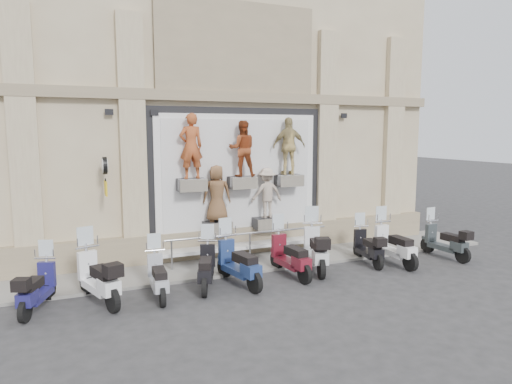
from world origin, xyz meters
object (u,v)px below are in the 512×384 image
Objects in this scene: clock_sign_bracket at (105,171)px; scooter_c at (158,268)px; scooter_i at (394,237)px; guard_rail at (250,248)px; scooter_f at (290,247)px; scooter_b at (98,267)px; scooter_e at (238,254)px; scooter_g at (316,240)px; scooter_h at (368,240)px; scooter_a at (37,278)px; scooter_j at (445,234)px; scooter_d at (206,258)px.

scooter_c is (0.90, -2.20, -2.10)m from clock_sign_bracket.
guard_rail is at bearing 157.62° from scooter_i.
scooter_f reaches higher than scooter_c.
scooter_e is at bearing -19.66° from scooter_b.
scooter_i is at bearing -19.21° from scooter_b.
scooter_b is at bearing -158.57° from scooter_g.
guard_rail is 3.45m from scooter_h.
clock_sign_bracket is 0.52× the size of scooter_f.
clock_sign_bracket is at bearing 60.52° from scooter_b.
clock_sign_bracket reaches higher than scooter_i.
scooter_a is 1.02× the size of scooter_c.
scooter_i is (4.79, -0.05, -0.00)m from scooter_e.
scooter_c reaches higher than guard_rail.
scooter_j is (5.70, -1.76, 0.27)m from guard_rail.
scooter_d is (3.77, -0.01, 0.03)m from scooter_a.
scooter_e is (-0.97, -1.65, 0.34)m from guard_rail.
scooter_c is at bearing -149.52° from scooter_d.
clock_sign_bracket reaches higher than scooter_f.
scooter_e is 4.14m from scooter_h.
scooter_a is 0.90× the size of scooter_f.
scooter_a is 0.88× the size of scooter_i.
scooter_g is 4.29m from scooter_j.
scooter_e is (0.80, -0.13, 0.07)m from scooter_d.
clock_sign_bracket is 3.57m from scooter_d.
scooter_c is (1.30, -0.17, -0.12)m from scooter_b.
scooter_g is 1.73m from scooter_h.
scooter_c is at bearing -25.65° from scooter_b.
scooter_i is 1.09× the size of scooter_j.
scooter_a is 11.24m from scooter_j.
scooter_j is (11.24, -0.25, 0.03)m from scooter_a.
scooter_f is (4.43, -2.00, -2.01)m from clock_sign_bracket.
scooter_h is at bearing 22.25° from scooter_d.
scooter_i is at bearing -7.51° from scooter_f.
scooter_j is at bearing -13.08° from clock_sign_bracket.
scooter_b is at bearing 17.27° from scooter_a.
scooter_j is (2.55, -0.39, 0.03)m from scooter_h.
scooter_j is (5.17, -0.23, -0.05)m from scooter_f.
scooter_j is (6.67, -0.12, -0.07)m from scooter_e.
scooter_e is 2.43m from scooter_g.
scooter_d is (1.23, 0.22, 0.04)m from scooter_c.
scooter_d reaches higher than scooter_h.
scooter_b is at bearing -168.62° from scooter_h.
scooter_c is 1.24m from scooter_d.
scooter_c is 0.87× the size of scooter_i.
scooter_f reaches higher than guard_rail.
scooter_h is at bearing -14.61° from clock_sign_bracket.
clock_sign_bracket is 0.50× the size of scooter_b.
clock_sign_bracket is 7.58m from scooter_h.
scooter_i is (3.29, -0.17, 0.02)m from scooter_f.
scooter_e is at bearing -179.01° from scooter_i.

